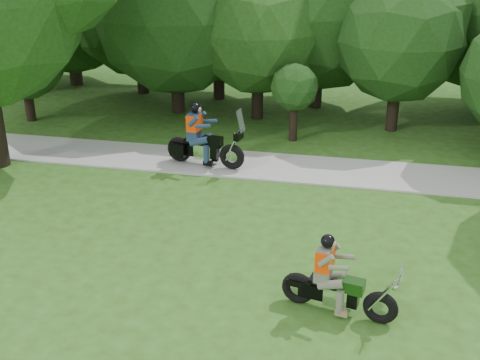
{
  "coord_description": "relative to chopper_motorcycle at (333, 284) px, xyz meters",
  "views": [
    {
      "loc": [
        0.29,
        -8.87,
        6.98
      ],
      "look_at": [
        -2.45,
        4.4,
        1.09
      ],
      "focal_mm": 45.0,
      "sensor_mm": 36.0,
      "label": 1
    }
  ],
  "objects": [
    {
      "name": "walkway",
      "position": [
        -0.07,
        7.02,
        -0.57
      ],
      "size": [
        60.0,
        2.2,
        0.06
      ],
      "primitive_type": "cube",
      "color": "#A0A09B",
      "rests_on": "ground"
    },
    {
      "name": "touring_motorcycle",
      "position": [
        -4.43,
        6.7,
        0.16
      ],
      "size": [
        2.55,
        1.03,
        1.95
      ],
      "rotation": [
        0.0,
        0.0,
        -0.17
      ],
      "color": "black",
      "rests_on": "walkway"
    },
    {
      "name": "tree_line",
      "position": [
        0.18,
        13.62,
        3.09
      ],
      "size": [
        38.73,
        12.02,
        7.84
      ],
      "color": "black",
      "rests_on": "ground"
    },
    {
      "name": "chopper_motorcycle",
      "position": [
        0.0,
        0.0,
        0.0
      ],
      "size": [
        2.27,
        0.86,
        1.64
      ],
      "rotation": [
        0.0,
        0.0,
        -0.21
      ],
      "color": "black",
      "rests_on": "ground"
    },
    {
      "name": "ground",
      "position": [
        -0.07,
        -0.98,
        -0.6
      ],
      "size": [
        100.0,
        100.0,
        0.0
      ],
      "primitive_type": "plane",
      "color": "#2E4C15",
      "rests_on": "ground"
    }
  ]
}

